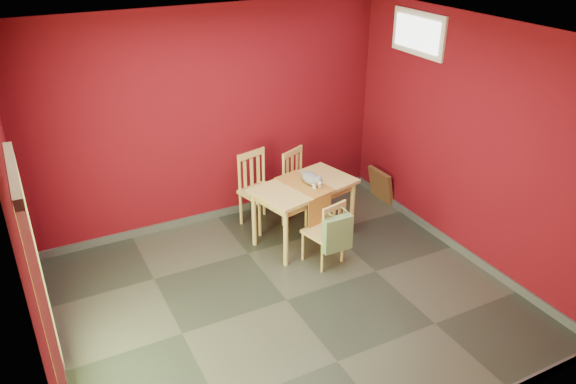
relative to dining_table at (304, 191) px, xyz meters
name	(u,v)px	position (x,y,z in m)	size (l,w,h in m)	color
ground	(287,300)	(-0.74, -0.99, -0.65)	(4.50, 4.50, 0.00)	#2D342D
room_shell	(287,296)	(-0.74, -0.99, -0.60)	(4.50, 4.50, 4.50)	#5D0913
doorway	(40,294)	(-2.97, -1.39, 0.47)	(0.06, 1.01, 2.13)	#B7D838
window	(418,33)	(1.48, 0.01, 1.70)	(0.05, 0.90, 0.50)	white
outlet_plate	(323,173)	(0.86, 1.00, -0.35)	(0.08, 0.01, 0.12)	silver
dining_table	(304,191)	(0.00, 0.00, 0.00)	(1.32, 0.95, 0.75)	tan
table_runner	(309,193)	(0.00, -0.12, 0.04)	(0.50, 0.79, 0.37)	#AB712C
chair_far_left	(259,189)	(-0.31, 0.60, -0.16)	(0.55, 0.55, 0.96)	tan
chair_far_right	(301,184)	(0.24, 0.53, -0.19)	(0.56, 0.56, 0.91)	tan
chair_near	(325,231)	(-0.03, -0.56, -0.25)	(0.45, 0.45, 0.80)	tan
tote_bag	(337,234)	(0.00, -0.75, -0.18)	(0.34, 0.20, 0.47)	#6A8C59
cat	(311,176)	(0.08, -0.01, 0.19)	(0.20, 0.38, 0.19)	slate
picture_frame	(381,185)	(1.44, 0.42, -0.43)	(0.16, 0.46, 0.46)	brown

